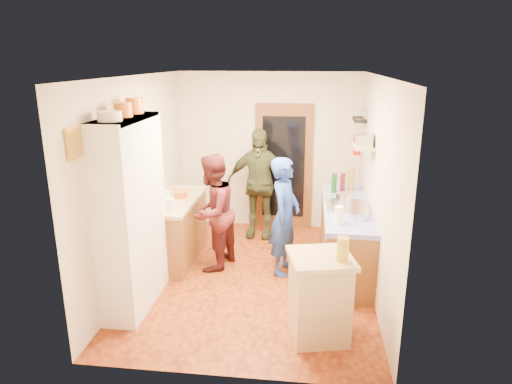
% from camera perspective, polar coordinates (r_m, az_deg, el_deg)
% --- Properties ---
extents(floor, '(3.00, 4.00, 0.02)m').
position_cam_1_polar(floor, '(6.19, -0.23, -10.62)').
color(floor, '#8F4414').
rests_on(floor, ground).
extents(ceiling, '(3.00, 4.00, 0.02)m').
position_cam_1_polar(ceiling, '(5.52, -0.26, 14.41)').
color(ceiling, silver).
rests_on(ceiling, ground).
extents(wall_back, '(3.00, 0.02, 2.60)m').
position_cam_1_polar(wall_back, '(7.66, 1.63, 5.09)').
color(wall_back, beige).
rests_on(wall_back, ground).
extents(wall_front, '(3.00, 0.02, 2.60)m').
position_cam_1_polar(wall_front, '(3.83, -3.99, -6.71)').
color(wall_front, beige).
rests_on(wall_front, ground).
extents(wall_left, '(0.02, 4.00, 2.60)m').
position_cam_1_polar(wall_left, '(6.08, -14.51, 1.58)').
color(wall_left, beige).
rests_on(wall_left, ground).
extents(wall_right, '(0.02, 4.00, 2.60)m').
position_cam_1_polar(wall_right, '(5.73, 14.91, 0.65)').
color(wall_right, beige).
rests_on(wall_right, ground).
extents(door_frame, '(0.95, 0.06, 2.10)m').
position_cam_1_polar(door_frame, '(7.66, 3.45, 3.15)').
color(door_frame, brown).
rests_on(door_frame, ground).
extents(door_glass, '(0.70, 0.02, 1.70)m').
position_cam_1_polar(door_glass, '(7.62, 3.44, 3.09)').
color(door_glass, black).
rests_on(door_glass, door_frame).
extents(hutch_body, '(0.40, 1.20, 2.20)m').
position_cam_1_polar(hutch_body, '(5.35, -15.30, -2.74)').
color(hutch_body, white).
rests_on(hutch_body, ground).
extents(hutch_top_shelf, '(0.40, 1.14, 0.04)m').
position_cam_1_polar(hutch_top_shelf, '(5.11, -16.21, 8.77)').
color(hutch_top_shelf, white).
rests_on(hutch_top_shelf, hutch_body).
extents(plate_stack, '(0.24, 0.24, 0.10)m').
position_cam_1_polar(plate_stack, '(4.80, -17.83, 9.02)').
color(plate_stack, white).
rests_on(plate_stack, hutch_top_shelf).
extents(orange_pot_a, '(0.19, 0.19, 0.15)m').
position_cam_1_polar(orange_pot_a, '(5.11, -16.28, 9.85)').
color(orange_pot_a, orange).
rests_on(orange_pot_a, hutch_top_shelf).
extents(orange_pot_b, '(0.20, 0.20, 0.18)m').
position_cam_1_polar(orange_pot_b, '(5.40, -14.95, 10.40)').
color(orange_pot_b, orange).
rests_on(orange_pot_b, hutch_top_shelf).
extents(left_counter_base, '(0.60, 1.40, 0.85)m').
position_cam_1_polar(left_counter_base, '(6.65, -10.09, -4.80)').
color(left_counter_base, brown).
rests_on(left_counter_base, ground).
extents(left_counter_top, '(0.64, 1.44, 0.05)m').
position_cam_1_polar(left_counter_top, '(6.51, -10.29, -1.10)').
color(left_counter_top, tan).
rests_on(left_counter_top, left_counter_base).
extents(toaster, '(0.25, 0.19, 0.17)m').
position_cam_1_polar(toaster, '(5.99, -11.31, -1.59)').
color(toaster, white).
rests_on(toaster, left_counter_top).
extents(kettle, '(0.17, 0.17, 0.18)m').
position_cam_1_polar(kettle, '(6.29, -11.35, -0.69)').
color(kettle, white).
rests_on(kettle, left_counter_top).
extents(orange_bowl, '(0.23, 0.23, 0.08)m').
position_cam_1_polar(orange_bowl, '(6.56, -9.39, -0.30)').
color(orange_bowl, orange).
rests_on(orange_bowl, left_counter_top).
extents(chopping_board, '(0.32, 0.25, 0.02)m').
position_cam_1_polar(chopping_board, '(7.01, -8.81, 0.57)').
color(chopping_board, tan).
rests_on(chopping_board, left_counter_top).
extents(right_counter_base, '(0.60, 2.20, 0.84)m').
position_cam_1_polar(right_counter_base, '(6.45, 11.02, -5.59)').
color(right_counter_base, brown).
rests_on(right_counter_base, ground).
extents(right_counter_top, '(0.62, 2.22, 0.06)m').
position_cam_1_polar(right_counter_top, '(6.30, 11.24, -1.79)').
color(right_counter_top, '#2126C1').
rests_on(right_counter_top, right_counter_base).
extents(hob, '(0.55, 0.58, 0.04)m').
position_cam_1_polar(hob, '(6.15, 11.36, -1.76)').
color(hob, silver).
rests_on(hob, right_counter_top).
extents(pot_on_hob, '(0.21, 0.21, 0.14)m').
position_cam_1_polar(pot_on_hob, '(6.17, 10.90, -0.80)').
color(pot_on_hob, silver).
rests_on(pot_on_hob, hob).
extents(bottle_a, '(0.08, 0.08, 0.29)m').
position_cam_1_polar(bottle_a, '(6.77, 9.74, 1.11)').
color(bottle_a, '#143F14').
rests_on(bottle_a, right_counter_top).
extents(bottle_b, '(0.08, 0.08, 0.28)m').
position_cam_1_polar(bottle_b, '(6.86, 10.79, 1.21)').
color(bottle_b, '#591419').
rests_on(bottle_b, right_counter_top).
extents(bottle_c, '(0.10, 0.10, 0.33)m').
position_cam_1_polar(bottle_c, '(6.92, 11.85, 1.51)').
color(bottle_c, olive).
rests_on(bottle_c, right_counter_top).
extents(paper_towel, '(0.13, 0.13, 0.22)m').
position_cam_1_polar(paper_towel, '(5.51, 10.32, -2.86)').
color(paper_towel, white).
rests_on(paper_towel, right_counter_top).
extents(mixing_bowl, '(0.27, 0.27, 0.09)m').
position_cam_1_polar(mixing_bowl, '(5.75, 12.66, -2.85)').
color(mixing_bowl, silver).
rests_on(mixing_bowl, right_counter_top).
extents(island_base, '(0.66, 0.66, 0.86)m').
position_cam_1_polar(island_base, '(4.84, 7.90, -13.10)').
color(island_base, tan).
rests_on(island_base, ground).
extents(island_top, '(0.74, 0.74, 0.05)m').
position_cam_1_polar(island_top, '(4.64, 8.12, -8.19)').
color(island_top, tan).
rests_on(island_top, island_base).
extents(cutting_board, '(0.40, 0.35, 0.02)m').
position_cam_1_polar(cutting_board, '(4.67, 7.38, -7.87)').
color(cutting_board, white).
rests_on(cutting_board, island_top).
extents(oil_jar, '(0.14, 0.14, 0.24)m').
position_cam_1_polar(oil_jar, '(4.52, 10.79, -7.01)').
color(oil_jar, '#AD9E2D').
rests_on(oil_jar, island_top).
extents(pan_rail, '(0.02, 0.65, 0.02)m').
position_cam_1_polar(pan_rail, '(7.08, 13.33, 9.88)').
color(pan_rail, silver).
rests_on(pan_rail, wall_right).
extents(pan_hang_a, '(0.18, 0.18, 0.05)m').
position_cam_1_polar(pan_hang_a, '(6.91, 12.91, 8.67)').
color(pan_hang_a, black).
rests_on(pan_hang_a, pan_rail).
extents(pan_hang_b, '(0.16, 0.16, 0.05)m').
position_cam_1_polar(pan_hang_b, '(7.11, 12.75, 8.73)').
color(pan_hang_b, black).
rests_on(pan_hang_b, pan_rail).
extents(pan_hang_c, '(0.17, 0.17, 0.05)m').
position_cam_1_polar(pan_hang_c, '(7.31, 12.61, 9.01)').
color(pan_hang_c, black).
rests_on(pan_hang_c, pan_rail).
extents(wall_shelf, '(0.26, 0.42, 0.03)m').
position_cam_1_polar(wall_shelf, '(6.06, 13.32, 5.49)').
color(wall_shelf, tan).
rests_on(wall_shelf, wall_right).
extents(radio, '(0.25, 0.32, 0.15)m').
position_cam_1_polar(radio, '(6.05, 13.38, 6.33)').
color(radio, silver).
rests_on(radio, wall_shelf).
extents(ext_bracket, '(0.06, 0.10, 0.04)m').
position_cam_1_polar(ext_bracket, '(7.34, 12.96, 5.37)').
color(ext_bracket, black).
rests_on(ext_bracket, wall_right).
extents(fire_extinguisher, '(0.11, 0.11, 0.32)m').
position_cam_1_polar(fire_extinguisher, '(7.32, 12.52, 5.78)').
color(fire_extinguisher, red).
rests_on(fire_extinguisher, wall_right).
extents(picture_frame, '(0.03, 0.25, 0.30)m').
position_cam_1_polar(picture_frame, '(4.54, -21.82, 5.70)').
color(picture_frame, gold).
rests_on(picture_frame, wall_left).
extents(person_hob, '(0.50, 0.65, 1.59)m').
position_cam_1_polar(person_hob, '(6.01, 3.82, -3.16)').
color(person_hob, '#213FA4').
rests_on(person_hob, ground).
extents(person_left, '(0.81, 0.93, 1.60)m').
position_cam_1_polar(person_left, '(6.20, -5.06, -2.49)').
color(person_left, '#4A191B').
rests_on(person_left, ground).
extents(person_back, '(1.07, 0.53, 1.77)m').
position_cam_1_polar(person_back, '(7.24, 0.40, 1.04)').
color(person_back, '#353B22').
rests_on(person_back, ground).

